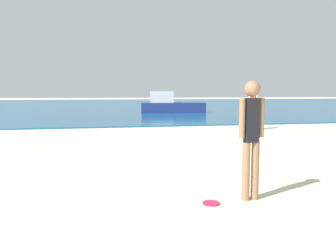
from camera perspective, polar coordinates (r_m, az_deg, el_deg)
name	(u,v)px	position (r m, az deg, el deg)	size (l,w,h in m)	color
water	(104,104)	(45.40, -10.39, 3.52)	(160.00, 60.00, 0.06)	#14567F
person_standing	(251,133)	(5.11, 13.53, -1.10)	(0.40, 0.23, 1.73)	#936B4C
frisbee	(211,203)	(5.02, 7.09, -12.46)	(0.24, 0.24, 0.03)	#E51E4C
person_distant	(253,107)	(14.79, 13.80, 3.05)	(0.30, 0.30, 1.68)	#DDAD84
boat_near	(171,105)	(25.61, 0.43, 3.41)	(4.83, 2.13, 1.59)	navy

